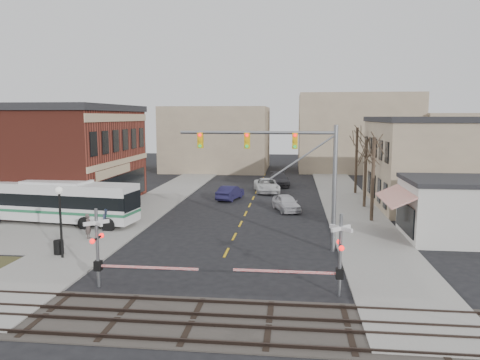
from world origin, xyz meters
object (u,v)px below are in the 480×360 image
object	(u,v)px
rr_crossing_west	(106,249)
car_a	(286,203)
transit_bus	(58,201)
traffic_signal_mast	(291,161)
pedestrian_far	(107,219)
rr_crossing_east	(331,256)
pedestrian_near	(89,226)
trash_bin	(59,247)
car_d	(279,179)
street_lamp	(60,207)
car_c	(267,185)
car_b	(230,193)

from	to	relation	value
rr_crossing_west	car_a	bearing A→B (deg)	66.88
transit_bus	traffic_signal_mast	xyz separation A→B (m)	(18.32, -5.12, 3.86)
car_a	pedestrian_far	bearing A→B (deg)	-162.27
rr_crossing_east	pedestrian_near	world-z (taller)	rr_crossing_east
rr_crossing_west	trash_bin	xyz separation A→B (m)	(-5.02, 4.75, -1.42)
car_d	street_lamp	bearing A→B (deg)	-118.49
street_lamp	car_a	size ratio (longest dim) A/B	0.98
rr_crossing_west	car_a	xyz separation A→B (m)	(8.64, 20.25, -1.22)
car_a	pedestrian_far	xyz separation A→B (m)	(-13.08, -9.33, 0.21)
car_a	rr_crossing_east	bearing A→B (deg)	-100.93
rr_crossing_west	pedestrian_far	world-z (taller)	rr_crossing_west
rr_crossing_west	rr_crossing_east	xyz separation A→B (m)	(11.05, 0.15, 0.00)
transit_bus	pedestrian_far	xyz separation A→B (m)	(4.82, -1.94, -0.92)
transit_bus	car_c	size ratio (longest dim) A/B	2.38
rr_crossing_west	street_lamp	distance (m)	6.19
rr_crossing_east	car_d	xyz separation A→B (m)	(-3.51, 35.70, -1.18)
traffic_signal_mast	trash_bin	bearing A→B (deg)	-168.00
car_a	pedestrian_near	size ratio (longest dim) A/B	2.51
rr_crossing_west	pedestrian_near	size ratio (longest dim) A/B	3.21
transit_bus	pedestrian_far	distance (m)	5.27
transit_bus	pedestrian_near	world-z (taller)	transit_bus
car_c	car_d	distance (m)	5.35
traffic_signal_mast	car_b	bearing A→B (deg)	109.45
rr_crossing_east	trash_bin	distance (m)	16.77
transit_bus	traffic_signal_mast	size ratio (longest dim) A/B	1.33
rr_crossing_east	street_lamp	xyz separation A→B (m)	(-15.51, 3.96, 1.22)
rr_crossing_west	car_a	distance (m)	22.05
pedestrian_far	traffic_signal_mast	bearing A→B (deg)	-54.59
car_c	car_a	bearing A→B (deg)	-87.02
rr_crossing_east	car_a	world-z (taller)	rr_crossing_east
transit_bus	street_lamp	bearing A→B (deg)	-61.30
car_a	pedestrian_near	distance (m)	17.83
trash_bin	car_a	size ratio (longest dim) A/B	0.20
transit_bus	pedestrian_near	distance (m)	6.28
rr_crossing_west	pedestrian_near	distance (m)	9.83
car_c	pedestrian_far	size ratio (longest dim) A/B	3.32
transit_bus	pedestrian_near	size ratio (longest dim) A/B	7.55
traffic_signal_mast	rr_crossing_east	world-z (taller)	traffic_signal_mast
car_a	car_b	bearing A→B (deg)	120.50
car_a	trash_bin	bearing A→B (deg)	-149.16
traffic_signal_mast	car_a	distance (m)	13.47
trash_bin	traffic_signal_mast	bearing A→B (deg)	12.00
transit_bus	rr_crossing_west	world-z (taller)	rr_crossing_west
traffic_signal_mast	transit_bus	bearing A→B (deg)	164.40
car_d	pedestrian_far	size ratio (longest dim) A/B	3.26
traffic_signal_mast	trash_bin	distance (m)	15.30
car_c	car_d	bearing A→B (deg)	66.67
traffic_signal_mast	pedestrian_near	world-z (taller)	traffic_signal_mast
car_a	car_c	xyz separation A→B (m)	(-2.35, 10.40, 0.02)
transit_bus	rr_crossing_east	world-z (taller)	rr_crossing_east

